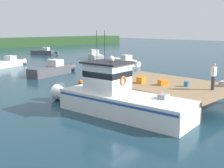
{
  "coord_description": "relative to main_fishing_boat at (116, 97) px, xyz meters",
  "views": [
    {
      "loc": [
        -10.94,
        -11.02,
        4.88
      ],
      "look_at": [
        1.2,
        1.44,
        1.4
      ],
      "focal_mm": 44.47,
      "sensor_mm": 36.0,
      "label": 1
    }
  ],
  "objects": [
    {
      "name": "crate_single_far",
      "position": [
        6.51,
        -3.4,
        0.35
      ],
      "size": [
        0.61,
        0.46,
        0.32
      ],
      "primitive_type": "cube",
      "rotation": [
        0.0,
        0.0,
        0.03
      ],
      "color": "#9E9EA3",
      "rests_on": "dock"
    },
    {
      "name": "moored_boat_mid_harbor",
      "position": [
        16.26,
        14.6,
        -0.52
      ],
      "size": [
        2.09,
        5.69,
        1.42
      ],
      "color": "silver",
      "rests_on": "ground"
    },
    {
      "name": "dock",
      "position": [
        4.67,
        -0.0,
        0.07
      ],
      "size": [
        6.0,
        9.0,
        1.2
      ],
      "color": "#4C3D2D",
      "rests_on": "ground"
    },
    {
      "name": "moored_boat_outer_mooring",
      "position": [
        16.83,
        36.24,
        -0.53
      ],
      "size": [
        3.78,
        5.25,
        1.4
      ],
      "color": "#4C4C51",
      "rests_on": "ground"
    },
    {
      "name": "crate_single_by_cleat",
      "position": [
        3.95,
        -0.46,
        0.37
      ],
      "size": [
        0.71,
        0.61,
        0.35
      ],
      "primitive_type": "cube",
      "rotation": [
        0.0,
        0.0,
        -0.32
      ],
      "color": "orange",
      "rests_on": "dock"
    },
    {
      "name": "moored_boat_far_right",
      "position": [
        4.32,
        24.11,
        -0.52
      ],
      "size": [
        5.58,
        2.86,
        1.41
      ],
      "color": "silver",
      "rests_on": "ground"
    },
    {
      "name": "mooring_buoy_inshore",
      "position": [
        3.81,
        8.27,
        -0.79
      ],
      "size": [
        0.43,
        0.43,
        0.43
      ],
      "primitive_type": "sphere",
      "color": "#EA5B19",
      "rests_on": "ground"
    },
    {
      "name": "ground_plane",
      "position": [
        -0.13,
        -0.0,
        -1.01
      ],
      "size": [
        200.0,
        200.0,
        0.0
      ],
      "primitive_type": "plane",
      "color": "#193847"
    },
    {
      "name": "moored_boat_far_left",
      "position": [
        18.1,
        22.78,
        -0.48
      ],
      "size": [
        3.94,
        5.9,
        1.54
      ],
      "color": "silver",
      "rests_on": "ground"
    },
    {
      "name": "main_fishing_boat",
      "position": [
        0.0,
        0.0,
        0.0
      ],
      "size": [
        3.57,
        9.95,
        4.8
      ],
      "color": "white",
      "rests_on": "ground"
    },
    {
      "name": "moored_boat_off_the_point",
      "position": [
        4.99,
        14.59,
        -0.46
      ],
      "size": [
        6.4,
        2.75,
        1.6
      ],
      "color": "#4C4C51",
      "rests_on": "ground"
    },
    {
      "name": "bait_bucket",
      "position": [
        4.65,
        -1.79,
        0.36
      ],
      "size": [
        0.32,
        0.32,
        0.34
      ],
      "primitive_type": "cylinder",
      "color": "#2866B2",
      "rests_on": "dock"
    },
    {
      "name": "crate_stack_near_edge",
      "position": [
        3.44,
        1.01,
        0.4
      ],
      "size": [
        0.67,
        0.55,
        0.42
      ],
      "primitive_type": "cube",
      "rotation": [
        0.0,
        0.0,
        0.19
      ],
      "color": "orange",
      "rests_on": "dock"
    },
    {
      "name": "deckhand_by_the_boat",
      "position": [
        4.91,
        -3.45,
        1.05
      ],
      "size": [
        0.36,
        0.22,
        1.63
      ],
      "color": "#383842",
      "rests_on": "dock"
    },
    {
      "name": "crate_stack_mid_dock",
      "position": [
        2.9,
        1.87,
        0.41
      ],
      "size": [
        0.61,
        0.45,
        0.43
      ],
      "primitive_type": "cube",
      "rotation": [
        0.0,
        0.0,
        -0.02
      ],
      "color": "#9E9EA3",
      "rests_on": "dock"
    }
  ]
}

